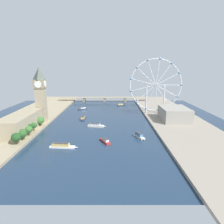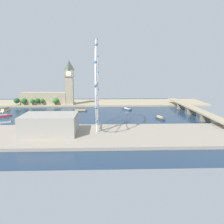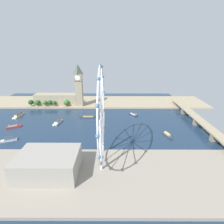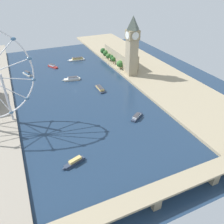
{
  "view_description": "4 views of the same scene",
  "coord_description": "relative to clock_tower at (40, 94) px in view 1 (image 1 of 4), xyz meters",
  "views": [
    {
      "loc": [
        19.18,
        -323.65,
        87.32
      ],
      "look_at": [
        19.52,
        17.77,
        11.26
      ],
      "focal_mm": 32.43,
      "sensor_mm": 36.0,
      "label": 1
    },
    {
      "loc": [
        369.75,
        52.34,
        70.59
      ],
      "look_at": [
        21.99,
        65.01,
        8.1
      ],
      "focal_mm": 38.52,
      "sensor_mm": 36.0,
      "label": 2
    },
    {
      "loc": [
        261.5,
        56.19,
        115.91
      ],
      "look_at": [
        -17.71,
        55.15,
        15.32
      ],
      "focal_mm": 28.48,
      "sensor_mm": 36.0,
      "label": 3
    },
    {
      "loc": [
        66.82,
        271.25,
        140.01
      ],
      "look_at": [
        -13.97,
        91.03,
        13.9
      ],
      "focal_mm": 36.07,
      "sensor_mm": 36.0,
      "label": 4
    }
  ],
  "objects": [
    {
      "name": "tree_row_embankment",
      "position": [
        5.21,
        -62.99,
        -35.69
      ],
      "size": [
        12.75,
        84.66,
        13.63
      ],
      "color": "#513823",
      "rests_on": "riverbank_left"
    },
    {
      "name": "tour_boat_5",
      "position": [
        131.83,
        144.77,
        -44.85
      ],
      "size": [
        22.08,
        10.04,
        4.79
      ],
      "rotation": [
        0.0,
        0.0,
        0.32
      ],
      "color": "#2D384C",
      "rests_on": "ground_plane"
    },
    {
      "name": "tour_boat_0",
      "position": [
        60.96,
        24.42,
        -44.77
      ],
      "size": [
        7.12,
        29.19,
        4.81
      ],
      "rotation": [
        0.0,
        0.0,
        4.72
      ],
      "color": "#2D384C",
      "rests_on": "ground_plane"
    },
    {
      "name": "tour_boat_6",
      "position": [
        145.46,
        -69.05,
        -44.3
      ],
      "size": [
        12.68,
        22.4,
        6.09
      ],
      "rotation": [
        0.0,
        0.0,
        5.12
      ],
      "color": "beige",
      "rests_on": "ground_plane"
    },
    {
      "name": "riverside_hall",
      "position": [
        212.19,
        7.47,
        -33.54
      ],
      "size": [
        42.03,
        56.48,
        20.51
      ],
      "primitive_type": "cube",
      "color": "gray",
      "rests_on": "riverbank_right"
    },
    {
      "name": "ferris_wheel",
      "position": [
        190.47,
        57.2,
        7.6
      ],
      "size": [
        96.65,
        3.2,
        100.24
      ],
      "color": "silver",
      "rests_on": "riverbank_right"
    },
    {
      "name": "river_bridge",
      "position": [
        91.75,
        203.97,
        -37.69
      ],
      "size": [
        230.22,
        14.34,
        11.57
      ],
      "color": "tan",
      "rests_on": "ground_plane"
    },
    {
      "name": "tour_boat_3",
      "position": [
        48.77,
        105.73,
        -44.83
      ],
      "size": [
        20.54,
        15.6,
        4.89
      ],
      "rotation": [
        0.0,
        0.0,
        3.74
      ],
      "color": "#2D384C",
      "rests_on": "ground_plane"
    },
    {
      "name": "tour_boat_2",
      "position": [
        55.45,
        -101.66,
        -44.4
      ],
      "size": [
        32.75,
        9.13,
        5.68
      ],
      "rotation": [
        0.0,
        0.0,
        6.18
      ],
      "color": "white",
      "rests_on": "ground_plane"
    },
    {
      "name": "parliament_block",
      "position": [
        -7.29,
        -51.25,
        -32.35
      ],
      "size": [
        22.0,
        86.5,
        22.89
      ],
      "primitive_type": "cube",
      "color": "tan",
      "rests_on": "riverbank_left"
    },
    {
      "name": "tour_boat_1",
      "position": [
        102.48,
        -85.07,
        -44.75
      ],
      "size": [
        13.93,
        22.14,
        5.11
      ],
      "rotation": [
        0.0,
        0.0,
        2.05
      ],
      "color": "#B22D28",
      "rests_on": "ground_plane"
    },
    {
      "name": "tour_boat_4",
      "position": [
        86.87,
        -21.75,
        -44.65
      ],
      "size": [
        28.22,
        10.49,
        5.23
      ],
      "rotation": [
        0.0,
        0.0,
        6.13
      ],
      "color": "beige",
      "rests_on": "ground_plane"
    },
    {
      "name": "riverbank_right",
      "position": [
        215.86,
        11.99,
        -45.3
      ],
      "size": [
        90.0,
        520.0,
        3.0
      ],
      "primitive_type": "cube",
      "color": "gray",
      "rests_on": "ground_plane"
    },
    {
      "name": "ground_plane",
      "position": [
        91.75,
        11.99,
        -46.8
      ],
      "size": [
        418.22,
        418.22,
        0.0
      ],
      "primitive_type": "plane",
      "color": "#1E334C"
    },
    {
      "name": "riverbank_left",
      "position": [
        -32.36,
        11.99,
        -45.3
      ],
      "size": [
        90.0,
        520.0,
        3.0
      ],
      "primitive_type": "cube",
      "color": "tan",
      "rests_on": "ground_plane"
    },
    {
      "name": "clock_tower",
      "position": [
        0.0,
        0.0,
        0.0
      ],
      "size": [
        17.14,
        17.14,
        84.14
      ],
      "color": "tan",
      "rests_on": "riverbank_left"
    }
  ]
}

